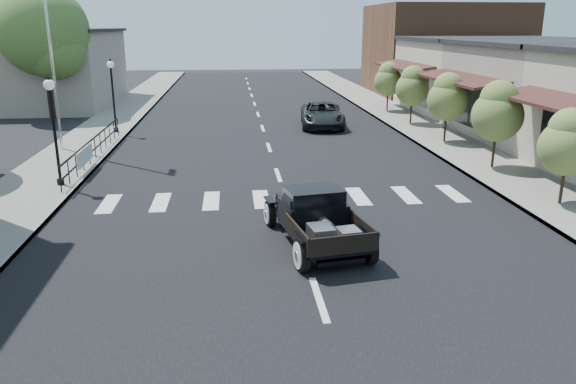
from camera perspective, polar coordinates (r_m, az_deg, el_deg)
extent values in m
plane|color=black|center=(14.45, 1.33, -5.43)|extent=(120.00, 120.00, 0.00)
cube|color=black|center=(28.85, -2.36, 5.77)|extent=(14.00, 80.00, 0.02)
cube|color=gray|center=(29.59, -19.10, 5.27)|extent=(3.00, 80.00, 0.15)
cube|color=gray|center=(30.54, 13.86, 6.03)|extent=(3.00, 80.00, 0.15)
cube|color=#A79C8C|center=(43.48, -24.12, 11.33)|extent=(10.00, 12.00, 5.00)
cube|color=gray|center=(31.30, 26.81, 9.03)|extent=(10.00, 9.00, 4.50)
cube|color=beige|center=(39.17, 19.81, 10.99)|extent=(10.00, 9.00, 4.50)
cube|color=brown|center=(48.48, 15.41, 13.74)|extent=(11.00, 10.00, 7.00)
cylinder|color=silver|center=(26.40, -23.43, 17.09)|extent=(0.12, 0.12, 12.19)
imported|color=black|center=(31.25, 3.49, 7.83)|extent=(2.72, 5.06, 1.35)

